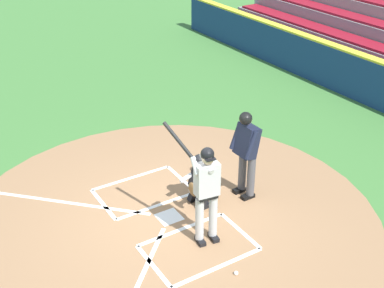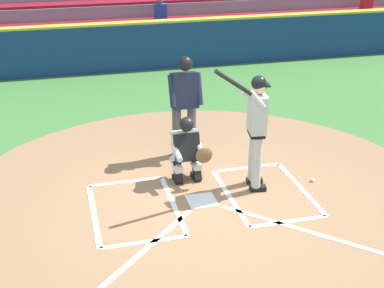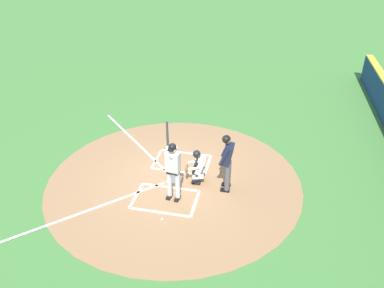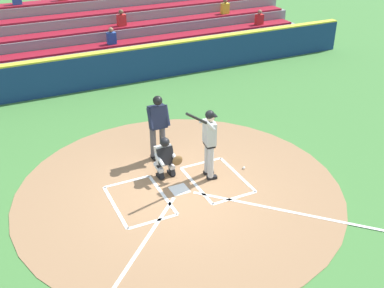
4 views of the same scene
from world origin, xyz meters
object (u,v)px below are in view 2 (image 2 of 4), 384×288
object	(u,v)px
batter	(256,124)
catcher	(187,148)
baseball	(313,180)
plate_umpire	(185,100)

from	to	relation	value
batter	catcher	world-z (taller)	batter
batter	baseball	bearing A→B (deg)	176.37
plate_umpire	baseball	bearing A→B (deg)	139.98
catcher	plate_umpire	size ratio (longest dim) A/B	0.61
catcher	plate_umpire	xyz separation A→B (m)	(-0.18, -0.94, 0.49)
baseball	plate_umpire	bearing A→B (deg)	-40.02
batter	baseball	size ratio (longest dim) A/B	28.76
batter	catcher	size ratio (longest dim) A/B	1.88
baseball	catcher	bearing A→B (deg)	-16.07
catcher	baseball	xyz separation A→B (m)	(-1.99, 0.57, -0.55)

